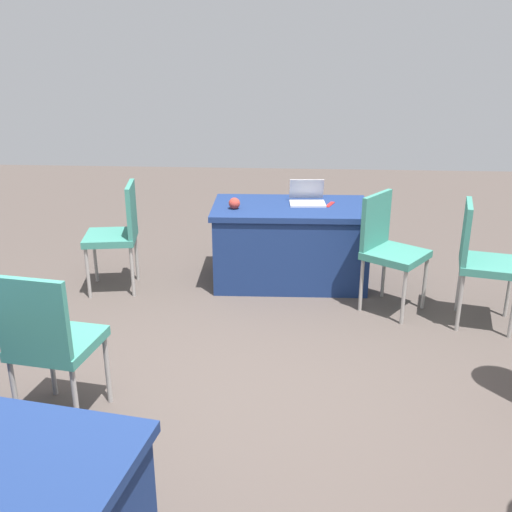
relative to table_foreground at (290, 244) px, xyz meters
name	(u,v)px	position (x,y,z in m)	size (l,w,h in m)	color
ground_plane	(233,401)	(0.33, 2.01, -0.37)	(14.40, 14.40, 0.00)	#4C423D
table_foreground	(290,244)	(0.00, 0.00, 0.00)	(1.43, 0.85, 0.73)	navy
chair_tucked_left	(49,338)	(1.32, 2.28, 0.19)	(0.50, 0.50, 0.97)	#9E9993
chair_tucked_right	(388,245)	(-0.80, 0.54, 0.19)	(0.62, 0.62, 0.97)	#9E9993
chair_aisle	(481,255)	(-1.47, 0.78, 0.20)	(0.53, 0.53, 0.98)	#9E9993
chair_by_pillar	(118,230)	(1.52, 0.29, 0.19)	(0.50, 0.50, 0.97)	#9E9993
laptop_silver	(307,199)	(-0.15, -0.09, 0.40)	(0.34, 0.31, 0.21)	silver
yarn_ball	(234,203)	(0.50, 0.14, 0.41)	(0.10, 0.10, 0.10)	#B2382D
scissors_red	(330,204)	(-0.35, -0.05, 0.37)	(0.18, 0.04, 0.01)	red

